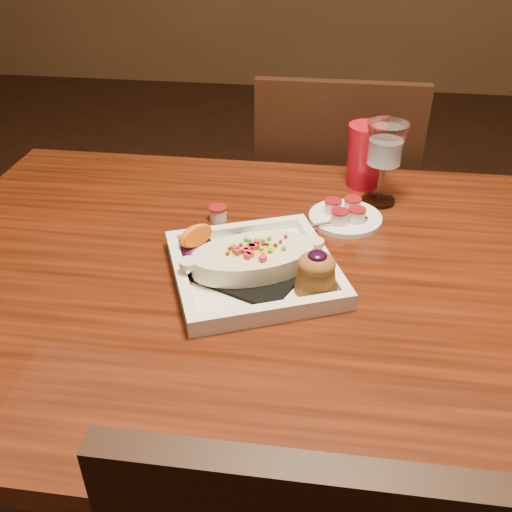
# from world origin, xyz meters

# --- Properties ---
(table) EXTENTS (1.50, 0.90, 0.75)m
(table) POSITION_xyz_m (0.00, 0.00, 0.65)
(table) COLOR maroon
(table) RESTS_ON floor
(chair_far) EXTENTS (0.42, 0.42, 0.93)m
(chair_far) POSITION_xyz_m (-0.00, 0.63, 0.51)
(chair_far) COLOR black
(chair_far) RESTS_ON floor
(plate) EXTENTS (0.34, 0.34, 0.08)m
(plate) POSITION_xyz_m (-0.12, -0.02, 0.78)
(plate) COLOR white
(plate) RESTS_ON table
(goblet) EXTENTS (0.08, 0.08, 0.17)m
(goblet) POSITION_xyz_m (0.09, 0.28, 0.87)
(goblet) COLOR silver
(goblet) RESTS_ON table
(saucer) EXTENTS (0.14, 0.14, 0.10)m
(saucer) POSITION_xyz_m (0.02, 0.19, 0.76)
(saucer) COLOR white
(saucer) RESTS_ON table
(creamer_loose) EXTENTS (0.04, 0.04, 0.03)m
(creamer_loose) POSITION_xyz_m (-0.23, 0.16, 0.76)
(creamer_loose) COLOR silver
(creamer_loose) RESTS_ON table
(red_tumbler) EXTENTS (0.08, 0.08, 0.14)m
(red_tumbler) POSITION_xyz_m (0.06, 0.36, 0.82)
(red_tumbler) COLOR red
(red_tumbler) RESTS_ON table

